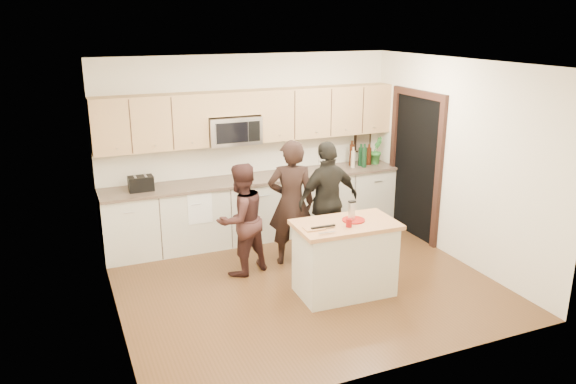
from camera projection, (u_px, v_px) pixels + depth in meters
name	position (u px, v px, depth m)	size (l,w,h in m)	color
floor	(304.00, 282.00, 7.07)	(4.50, 4.50, 0.00)	#52321C
room_shell	(305.00, 148.00, 6.56)	(4.52, 4.02, 2.71)	silver
back_cabinetry	(257.00, 207.00, 8.42)	(4.50, 0.66, 0.94)	beige
upper_cabinetry	(255.00, 115.00, 8.15)	(4.50, 0.33, 0.75)	tan
microwave	(233.00, 130.00, 8.05)	(0.76, 0.41, 0.40)	silver
doorway	(415.00, 161.00, 8.35)	(0.06, 1.25, 2.20)	black
framed_picture	(363.00, 140.00, 9.16)	(0.30, 0.03, 0.38)	black
dish_towel	(197.00, 197.00, 7.80)	(0.34, 0.60, 0.48)	white
island	(345.00, 258.00, 6.67)	(1.22, 0.74, 0.90)	beige
red_plate	(353.00, 220.00, 6.61)	(0.27, 0.27, 0.02)	maroon
box_grater	(352.00, 210.00, 6.56)	(0.08, 0.05, 0.23)	silver
drink_glass	(349.00, 223.00, 6.40)	(0.07, 0.07, 0.10)	maroon
cutting_board	(314.00, 228.00, 6.34)	(0.23, 0.16, 0.02)	#B9804D
tongs	(323.00, 227.00, 6.34)	(0.29, 0.03, 0.02)	black
knife	(327.00, 232.00, 6.19)	(0.19, 0.02, 0.01)	silver
toaster	(141.00, 183.00, 7.61)	(0.33, 0.21, 0.20)	black
bottle_cluster	(360.00, 155.00, 8.86)	(0.40, 0.25, 0.40)	#37170A
orchid	(376.00, 150.00, 9.01)	(0.24, 0.19, 0.43)	#337F32
woman_left	(291.00, 203.00, 7.41)	(0.62, 0.41, 1.70)	black
woman_center	(241.00, 220.00, 7.14)	(0.71, 0.55, 1.46)	#321B19
woman_right	(328.00, 201.00, 7.58)	(0.96, 0.40, 1.64)	black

